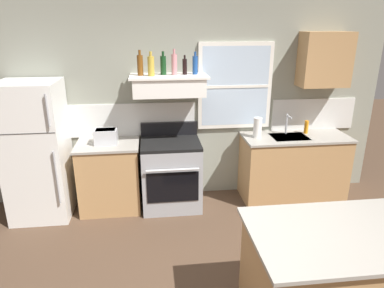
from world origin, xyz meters
TOP-DOWN VIEW (x-y plane):
  - back_wall at (0.03, 2.23)m, footprint 5.40×0.11m
  - refrigerator at (-1.90, 1.84)m, footprint 0.70×0.72m
  - counter_left_of_stove at (-1.05, 1.90)m, footprint 0.79×0.63m
  - toaster at (-1.06, 1.88)m, footprint 0.30×0.20m
  - stove_range at (-0.25, 1.86)m, footprint 0.76×0.69m
  - range_hood_shelf at (-0.25, 1.96)m, footprint 0.96×0.52m
  - bottle_amber_wine at (-0.59, 1.97)m, footprint 0.07×0.07m
  - bottle_champagne_gold_foil at (-0.46, 1.91)m, footprint 0.08×0.08m
  - bottle_dark_green_wine at (-0.31, 2.00)m, footprint 0.07×0.07m
  - bottle_rose_pink at (-0.18, 1.97)m, footprint 0.07×0.07m
  - bottle_balsamic_dark at (-0.05, 1.99)m, footprint 0.06×0.06m
  - bottle_blue_liqueur at (0.08, 1.99)m, footprint 0.07×0.07m
  - counter_right_with_sink at (1.45, 1.90)m, footprint 1.43×0.63m
  - sink_faucet at (1.35, 2.00)m, footprint 0.03×0.17m
  - paper_towel_roll at (0.91, 1.90)m, footprint 0.11×0.11m
  - dish_soap_bottle at (1.63, 2.00)m, footprint 0.06×0.06m
  - kitchen_island at (0.90, -0.33)m, footprint 1.40×0.90m
  - upper_cabinet_right at (1.80, 2.04)m, footprint 0.64×0.32m

SIDE VIEW (x-z plane):
  - counter_left_of_stove at x=-1.05m, z-range 0.00..0.91m
  - counter_right_with_sink at x=1.45m, z-range 0.00..0.91m
  - kitchen_island at x=0.90m, z-range 0.00..0.91m
  - stove_range at x=-0.25m, z-range -0.08..1.01m
  - refrigerator at x=-1.90m, z-range 0.00..1.72m
  - dish_soap_bottle at x=1.63m, z-range 0.91..1.09m
  - toaster at x=-1.06m, z-range 0.91..1.10m
  - paper_towel_roll at x=0.91m, z-range 0.91..1.18m
  - sink_faucet at x=1.35m, z-range 0.94..1.22m
  - back_wall at x=0.03m, z-range 0.00..2.70m
  - range_hood_shelf at x=-0.25m, z-range 1.50..1.75m
  - bottle_balsamic_dark at x=-0.05m, z-range 1.73..1.96m
  - bottle_blue_liqueur at x=0.08m, z-range 1.72..2.00m
  - bottle_dark_green_wine at x=-0.31m, z-range 1.72..2.01m
  - bottle_champagne_gold_foil at x=-0.46m, z-range 1.72..2.01m
  - bottle_amber_wine at x=-0.59m, z-range 1.72..2.02m
  - bottle_rose_pink at x=-0.18m, z-range 1.72..2.03m
  - upper_cabinet_right at x=1.80m, z-range 1.55..2.25m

